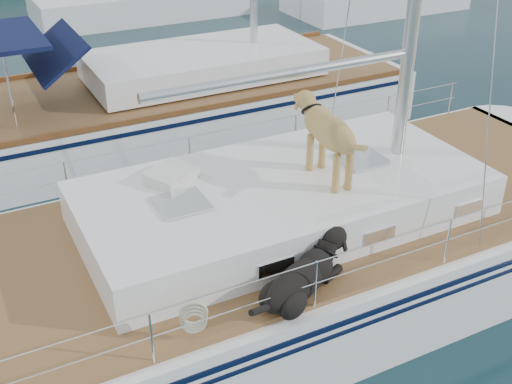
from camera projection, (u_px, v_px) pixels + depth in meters
ground at (230, 309)px, 8.74m from camera, size 120.00×120.00×0.00m
main_sailboat at (236, 266)px, 8.44m from camera, size 12.00×3.96×14.01m
neighbor_sailboat at (157, 108)px, 13.47m from camera, size 11.00×3.50×13.30m
bg_boat_center at (139, 4)px, 22.54m from camera, size 7.20×3.00×11.65m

